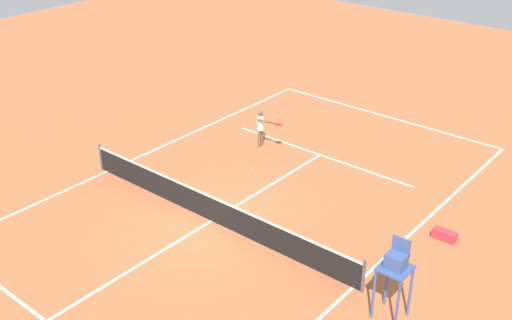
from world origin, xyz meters
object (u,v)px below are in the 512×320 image
(umpire_chair, at_px, (396,267))
(equipment_bag, at_px, (444,235))
(player_serving, at_px, (261,126))
(tennis_ball, at_px, (255,174))

(umpire_chair, distance_m, equipment_bag, 4.61)
(umpire_chair, bearing_deg, player_serving, -32.48)
(tennis_ball, xyz_separation_m, equipment_bag, (-7.39, -0.55, 0.12))
(tennis_ball, relative_size, umpire_chair, 0.03)
(player_serving, xyz_separation_m, umpire_chair, (-9.23, 5.87, 0.64))
(player_serving, xyz_separation_m, equipment_bag, (-8.79, 1.53, -0.81))
(player_serving, height_order, umpire_chair, umpire_chair)
(tennis_ball, height_order, umpire_chair, umpire_chair)
(tennis_ball, bearing_deg, player_serving, -56.09)
(player_serving, height_order, equipment_bag, player_serving)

